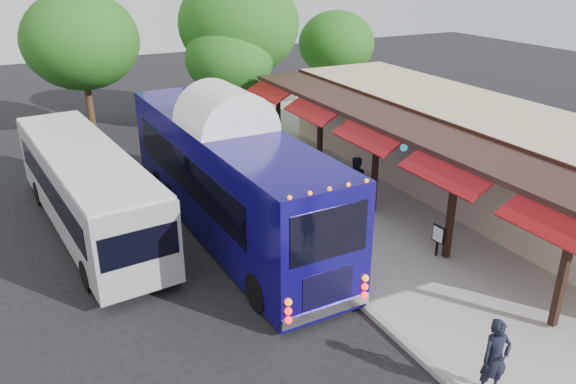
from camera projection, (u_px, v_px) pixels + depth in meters
ground at (344, 292)px, 16.20m from camera, size 90.00×90.00×0.00m
sidewalk at (398, 207)px, 21.55m from camera, size 10.00×40.00×0.15m
curb at (283, 233)px, 19.48m from camera, size 0.20×40.00×0.16m
station_shelter at (471, 150)px, 22.28m from camera, size 8.15×20.00×3.60m
coach_bus at (228, 172)px, 19.03m from camera, size 3.11×12.90×4.10m
city_bus at (86, 186)px, 19.29m from camera, size 3.49×11.28×2.98m
ped_a at (495, 358)px, 11.93m from camera, size 0.75×0.57×1.85m
ped_b at (355, 182)px, 21.04m from camera, size 1.01×0.81×1.98m
ped_c at (254, 169)px, 22.37m from camera, size 1.25×0.89×1.97m
ped_d at (310, 197)px, 20.00m from camera, size 1.29×1.07×1.74m
sign_board at (438, 236)px, 17.59m from camera, size 0.08×0.48×1.06m
tree_left at (229, 59)px, 29.54m from camera, size 4.66×4.66×5.97m
tree_mid at (239, 24)px, 30.30m from camera, size 6.54×6.54×8.37m
tree_right at (336, 44)px, 34.46m from camera, size 4.67×4.67×5.98m
tree_far at (81, 41)px, 28.46m from camera, size 5.86×5.86×7.50m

